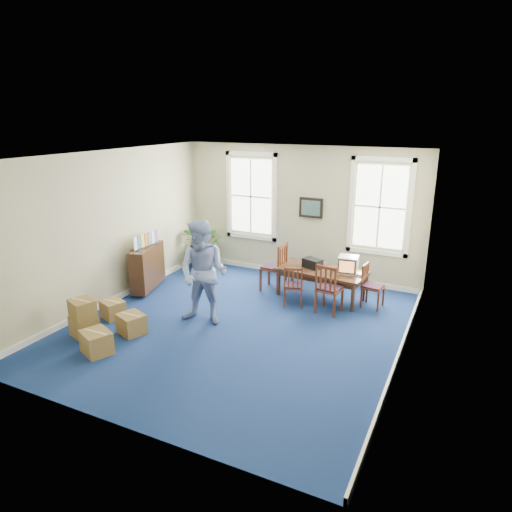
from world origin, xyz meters
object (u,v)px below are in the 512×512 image
at_px(chair_near_left, 293,285).
at_px(cardboard_boxes, 95,317).
at_px(man, 203,273).
at_px(credenza, 148,270).
at_px(conference_table, 321,284).
at_px(crt_tv, 348,265).
at_px(potted_plant, 205,245).

bearing_deg(chair_near_left, cardboard_boxes, 26.89).
height_order(man, credenza, man).
relative_size(conference_table, cardboard_boxes, 1.49).
relative_size(conference_table, crt_tv, 4.41).
xyz_separation_m(crt_tv, potted_plant, (-3.87, 0.52, -0.19)).
relative_size(chair_near_left, credenza, 0.73).
relative_size(chair_near_left, cardboard_boxes, 0.69).
bearing_deg(credenza, crt_tv, 0.80).
bearing_deg(crt_tv, potted_plant, 165.96).
xyz_separation_m(man, cardboard_boxes, (-1.48, -1.36, -0.64)).
distance_m(crt_tv, man, 3.12).
bearing_deg(conference_table, credenza, -155.63).
xyz_separation_m(conference_table, potted_plant, (-3.31, 0.56, 0.32)).
height_order(crt_tv, credenza, crt_tv).
relative_size(chair_near_left, man, 0.44).
bearing_deg(potted_plant, conference_table, -9.63).
relative_size(crt_tv, man, 0.22).
distance_m(conference_table, chair_near_left, 0.77).
distance_m(potted_plant, cardboard_boxes, 4.10).
distance_m(conference_table, potted_plant, 3.37).
bearing_deg(conference_table, crt_tv, 10.34).
distance_m(conference_table, credenza, 3.93).
relative_size(conference_table, potted_plant, 1.48).
height_order(crt_tv, man, man).
height_order(potted_plant, cardboard_boxes, potted_plant).
distance_m(credenza, cardboard_boxes, 2.36).
bearing_deg(crt_tv, credenza, -169.78).
distance_m(crt_tv, cardboard_boxes, 5.14).
relative_size(credenza, potted_plant, 0.94).
xyz_separation_m(chair_near_left, credenza, (-3.33, -0.59, 0.03)).
bearing_deg(cardboard_boxes, chair_near_left, 46.53).
bearing_deg(credenza, chair_near_left, -5.89).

